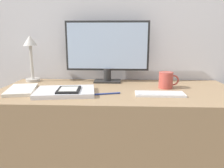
% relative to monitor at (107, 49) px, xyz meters
% --- Properties ---
extents(wall_back, '(3.60, 0.05, 2.40)m').
position_rel_monitor_xyz_m(wall_back, '(0.07, 0.12, 0.22)').
color(wall_back, silver).
rests_on(wall_back, ground_plane).
extents(desk, '(1.45, 0.63, 0.74)m').
position_rel_monitor_xyz_m(desk, '(0.07, -0.23, -0.60)').
color(desk, '#997A56').
rests_on(desk, ground_plane).
extents(monitor, '(0.58, 0.11, 0.42)m').
position_rel_monitor_xyz_m(monitor, '(0.00, 0.00, 0.00)').
color(monitor, '#262626').
rests_on(monitor, desk).
extents(keyboard, '(0.27, 0.11, 0.01)m').
position_rel_monitor_xyz_m(keyboard, '(0.32, -0.34, -0.22)').
color(keyboard, silver).
rests_on(keyboard, desk).
extents(laptop, '(0.36, 0.28, 0.02)m').
position_rel_monitor_xyz_m(laptop, '(-0.22, -0.33, -0.22)').
color(laptop, silver).
rests_on(laptop, desk).
extents(ereader, '(0.14, 0.17, 0.01)m').
position_rel_monitor_xyz_m(ereader, '(-0.19, -0.35, -0.20)').
color(ereader, black).
rests_on(ereader, laptop).
extents(desk_lamp, '(0.10, 0.10, 0.33)m').
position_rel_monitor_xyz_m(desk_lamp, '(-0.54, -0.00, -0.02)').
color(desk_lamp, '#BCB7AD').
rests_on(desk_lamp, desk).
extents(notebook, '(0.21, 0.29, 0.02)m').
position_rel_monitor_xyz_m(notebook, '(-0.49, -0.29, -0.22)').
color(notebook, silver).
rests_on(notebook, desk).
extents(coffee_mug, '(0.13, 0.09, 0.10)m').
position_rel_monitor_xyz_m(coffee_mug, '(0.38, -0.17, -0.18)').
color(coffee_mug, '#B7473D').
rests_on(coffee_mug, desk).
extents(pen, '(0.14, 0.05, 0.01)m').
position_rel_monitor_xyz_m(pen, '(0.02, -0.34, -0.23)').
color(pen, navy).
rests_on(pen, desk).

